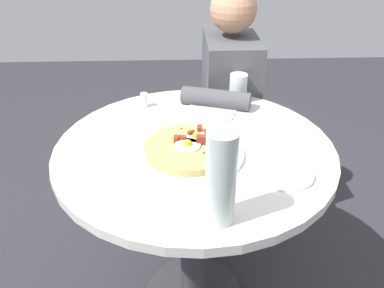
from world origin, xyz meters
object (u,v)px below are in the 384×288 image
Objects in this scene: bread_plate at (284,173)px; breakfast_pizza at (190,147)px; pizza_plate at (189,153)px; fork at (209,114)px; person_seated at (227,126)px; dining_table at (194,189)px; water_glass at (238,88)px; water_bottle at (221,179)px; salt_shaker at (144,100)px; knife at (212,110)px.

breakfast_pizza is at bearing -114.06° from bread_plate.
pizza_plate is at bearing -47.39° from breakfast_pizza.
person_seated is at bearing 95.89° from fork.
breakfast_pizza is at bearing -16.52° from dining_table.
water_glass is at bearing 0.88° from person_seated.
breakfast_pizza is 2.51× the size of water_glass.
breakfast_pizza reaches higher than pizza_plate.
water_bottle is at bearing 11.37° from breakfast_pizza.
water_glass is 0.69m from water_bottle.
fork reaches higher than dining_table.
salt_shaker reaches higher than bread_plate.
fork is at bearing 178.18° from water_bottle.
salt_shaker reaches higher than fork.
water_bottle is at bearing -68.15° from knife.
water_bottle is (0.35, 0.04, 0.30)m from dining_table.
dining_table is at bearing 31.48° from salt_shaker.
person_seated reaches higher than water_glass.
water_bottle is at bearing -66.75° from fork.
bread_plate is 0.70× the size of water_bottle.
water_bottle is (0.29, 0.06, 0.11)m from pizza_plate.
pizza_plate is 0.43m from water_glass.
water_glass is 2.00× the size of salt_shaker.
water_glass is 0.36m from salt_shaker.
person_seated is 6.31× the size of knife.
dining_table is 2.66× the size of pizza_plate.
water_bottle is at bearing -48.78° from bread_plate.
fork is (-0.26, 0.08, -0.02)m from breakfast_pizza.
salt_shaker is at bearing -137.44° from bread_plate.
knife is at bearing 176.78° from water_bottle.
fork is at bearing 163.46° from breakfast_pizza.
knife is (0.31, -0.10, 0.24)m from person_seated.
dining_table is 3.69× the size of water_bottle.
person_seated is 0.51m from salt_shaker.
bread_plate is at bearing 42.56° from salt_shaker.
breakfast_pizza reaches higher than bread_plate.
person_seated is (-0.55, 0.18, -0.06)m from dining_table.
breakfast_pizza reaches higher than salt_shaker.
person_seated reaches higher than water_bottle.
person_seated is 0.41m from knife.
knife is (-0.03, 0.02, 0.00)m from fork.
salt_shaker is at bearing -166.68° from knife.
knife is at bearing 162.46° from breakfast_pizza.
salt_shaker is (-0.34, -0.16, 0.02)m from pizza_plate.
knife is at bearing 162.17° from pizza_plate.
pizza_plate reaches higher than knife.
fork is 0.18m from water_glass.
breakfast_pizza reaches higher than knife.
bread_plate is (0.72, 0.06, 0.24)m from person_seated.
knife is 0.15m from water_glass.
breakfast_pizza reaches higher than dining_table.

